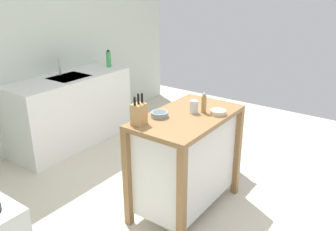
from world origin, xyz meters
TOP-DOWN VIEW (x-y plane):
  - ground_plane at (0.00, 0.00)m, footprint 6.02×6.02m
  - wall_back at (0.00, 2.49)m, footprint 5.02×0.10m
  - kitchen_island at (-0.12, 0.20)m, footprint 1.03×0.60m
  - knife_block at (-0.51, 0.40)m, footprint 0.11×0.09m
  - bowl_stoneware_deep at (0.05, -0.01)m, footprint 0.14×0.14m
  - bowl_ceramic_small at (-0.29, 0.36)m, footprint 0.15×0.15m
  - drinking_cup at (-0.04, 0.18)m, footprint 0.07×0.07m
  - pepper_grinder at (0.01, 0.12)m, footprint 0.04×0.04m
  - trash_bin at (0.64, 0.25)m, footprint 0.36×0.28m
  - sink_counter at (0.22, 2.14)m, footprint 1.58×0.60m
  - sink_faucet at (0.22, 2.28)m, footprint 0.02×0.02m
  - bottle_hand_soap at (0.88, 2.09)m, footprint 0.06×0.06m

SIDE VIEW (x-z plane):
  - ground_plane at x=0.00m, z-range 0.00..0.00m
  - trash_bin at x=0.64m, z-range 0.00..0.63m
  - sink_counter at x=0.22m, z-range 0.00..0.89m
  - kitchen_island at x=-0.12m, z-range 0.05..0.98m
  - bowl_stoneware_deep at x=0.05m, z-range 0.93..0.97m
  - bowl_ceramic_small at x=-0.29m, z-range 0.93..0.97m
  - drinking_cup at x=-0.04m, z-range 0.92..1.03m
  - bottle_hand_soap at x=0.88m, z-range 0.88..1.11m
  - sink_faucet at x=0.22m, z-range 0.89..1.11m
  - pepper_grinder at x=0.01m, z-range 0.92..1.10m
  - knife_block at x=-0.51m, z-range 0.89..1.14m
  - wall_back at x=0.00m, z-range 0.00..2.60m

